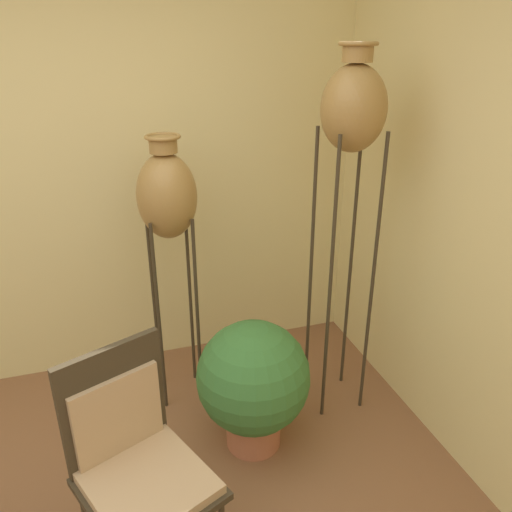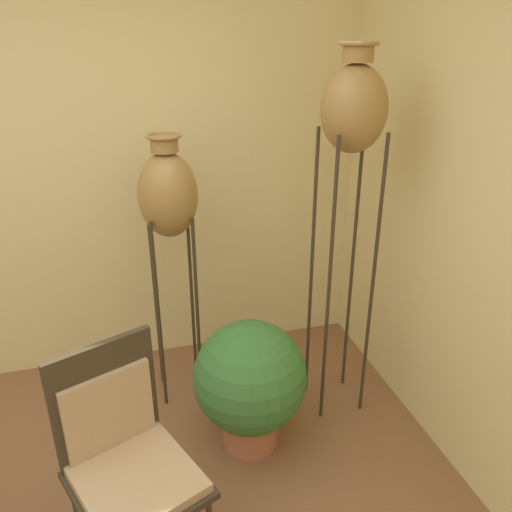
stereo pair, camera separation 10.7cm
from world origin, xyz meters
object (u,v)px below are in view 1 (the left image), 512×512
(chair, at_px, (136,456))
(vase_stand_medium, at_px, (167,199))
(vase_stand_tall, at_px, (353,117))
(potted_plant, at_px, (253,381))

(chair, bearing_deg, vase_stand_medium, 49.39)
(vase_stand_tall, relative_size, chair, 2.04)
(vase_stand_tall, relative_size, vase_stand_medium, 1.27)
(chair, distance_m, potted_plant, 0.83)
(potted_plant, bearing_deg, vase_stand_tall, 20.43)
(vase_stand_tall, bearing_deg, potted_plant, -159.57)
(vase_stand_tall, relative_size, potted_plant, 2.78)
(chair, xyz_separation_m, potted_plant, (0.64, 0.51, -0.17))
(vase_stand_medium, bearing_deg, potted_plant, -60.95)
(vase_stand_tall, xyz_separation_m, vase_stand_medium, (-0.89, 0.34, -0.44))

